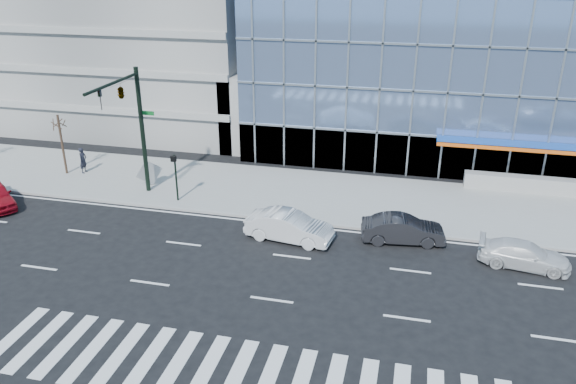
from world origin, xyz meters
name	(u,v)px	position (x,y,z in m)	size (l,w,h in m)	color
ground	(292,257)	(0.00, 0.00, 0.00)	(160.00, 160.00, 0.00)	black
sidewalk	(320,195)	(0.00, 8.00, 0.07)	(120.00, 8.00, 0.15)	gray
theatre_building	(529,44)	(14.00, 26.00, 7.50)	(42.00, 26.00, 15.00)	#728FBE
parking_garage	(147,3)	(-20.00, 26.00, 10.00)	(24.00, 24.00, 20.00)	gray
ramp_block	(270,107)	(-6.00, 18.00, 3.00)	(6.00, 8.00, 6.00)	gray
traffic_signal	(128,105)	(-11.00, 4.57, 6.16)	(1.14, 5.74, 8.00)	black
ped_signal_post	(175,171)	(-8.50, 4.94, 2.14)	(0.30, 0.33, 3.00)	black
street_tree_near	(59,123)	(-18.00, 7.50, 3.78)	(1.10, 1.10, 4.23)	#332319
white_suv	(524,255)	(11.43, 1.80, 0.64)	(1.78, 4.39, 1.27)	silver
white_sedan	(289,227)	(-0.57, 1.80, 0.79)	(1.66, 4.77, 1.57)	silver
dark_sedan	(403,230)	(5.43, 3.00, 0.73)	(1.54, 4.43, 1.46)	black
pedestrian	(83,160)	(-16.86, 7.92, 1.06)	(0.66, 0.43, 1.81)	black
tilted_panel	(149,172)	(-11.27, 6.83, 1.06)	(1.30, 0.06, 1.30)	#9F9F9F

